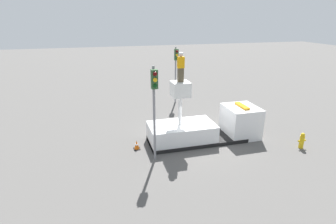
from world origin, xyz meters
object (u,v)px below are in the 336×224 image
(traffic_light_pole, at_px, (154,96))
(worker, at_px, (181,67))
(fire_hydrant, at_px, (302,141))
(traffic_light_across, at_px, (176,64))
(traffic_cone_rear, at_px, (137,145))
(bucket_truck, at_px, (206,128))

(traffic_light_pole, bearing_deg, worker, 41.33)
(traffic_light_pole, xyz_separation_m, fire_hydrant, (9.18, -0.92, -3.33))
(traffic_light_pole, distance_m, fire_hydrant, 9.81)
(traffic_light_pole, xyz_separation_m, traffic_light_across, (4.14, 9.88, -0.13))
(traffic_light_across, distance_m, traffic_cone_rear, 10.27)
(bucket_truck, bearing_deg, worker, 180.00)
(bucket_truck, xyz_separation_m, fire_hydrant, (5.34, -2.67, -0.35))
(worker, xyz_separation_m, traffic_light_pole, (-2.00, -1.75, -1.13))
(fire_hydrant, xyz_separation_m, traffic_cone_rear, (-10.03, 2.50, -0.23))
(bucket_truck, distance_m, fire_hydrant, 5.98)
(traffic_light_across, height_order, fire_hydrant, traffic_light_across)
(traffic_light_across, bearing_deg, bucket_truck, -92.11)
(bucket_truck, bearing_deg, traffic_light_across, 87.89)
(bucket_truck, relative_size, fire_hydrant, 7.24)
(fire_hydrant, height_order, traffic_cone_rear, fire_hydrant)
(bucket_truck, xyz_separation_m, worker, (-1.84, 0.00, 4.12))
(traffic_light_pole, distance_m, traffic_cone_rear, 3.99)
(worker, distance_m, fire_hydrant, 8.87)
(worker, height_order, traffic_cone_rear, worker)
(traffic_cone_rear, bearing_deg, traffic_light_across, 58.97)
(bucket_truck, distance_m, worker, 4.51)
(fire_hydrant, bearing_deg, bucket_truck, 153.41)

